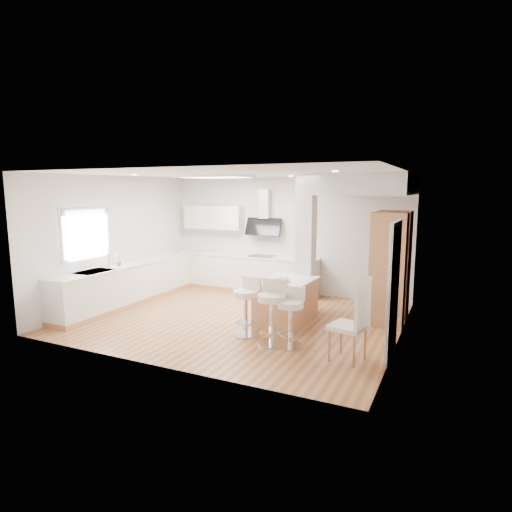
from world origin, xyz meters
The scene contains 18 objects.
ground centered at (0.00, 0.00, 0.00)m, with size 6.00×6.00×0.00m, color #B07041.
ceiling centered at (0.00, 0.00, 0.00)m, with size 6.00×5.00×0.02m, color silver.
wall_back centered at (0.00, 2.50, 1.40)m, with size 6.00×0.04×2.80m, color silver.
wall_left centered at (-3.00, 0.00, 1.40)m, with size 0.04×5.00×2.80m, color silver.
wall_right centered at (3.00, 0.00, 1.40)m, with size 0.04×5.00×2.80m, color silver.
skylight centered at (-0.79, 0.60, 2.77)m, with size 4.10×2.10×0.06m.
window_left centered at (-2.96, -0.90, 1.69)m, with size 0.06×1.28×1.07m.
doorway_right centered at (2.97, -0.60, 1.00)m, with size 0.05×1.00×2.10m.
counter_left centered at (-2.70, 0.23, 0.46)m, with size 0.63×4.50×1.35m.
counter_back centered at (-0.91, 2.22, 0.70)m, with size 3.62×0.63×2.50m.
pillar centered at (1.05, 0.95, 1.40)m, with size 0.35×0.35×2.80m.
soffit centered at (2.10, 1.40, 2.60)m, with size 1.78×2.20×0.40m.
oven_column centered at (2.68, 1.23, 1.05)m, with size 0.63×1.21×2.10m.
peninsula centered at (0.94, 0.18, 0.42)m, with size 0.94×1.38×0.89m.
bar_stool_a centered at (0.58, -0.77, 0.57)m, with size 0.55×0.55×1.01m.
bar_stool_b centered at (1.15, -0.98, 0.60)m, with size 0.53×0.53×1.06m.
bar_stool_c centered at (1.47, -0.98, 0.54)m, with size 0.45×0.45×0.97m.
dining_chair centered at (2.53, -1.14, 0.67)m, with size 0.58×0.58×1.26m.
Camera 1 is at (3.78, -7.15, 2.51)m, focal length 30.00 mm.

